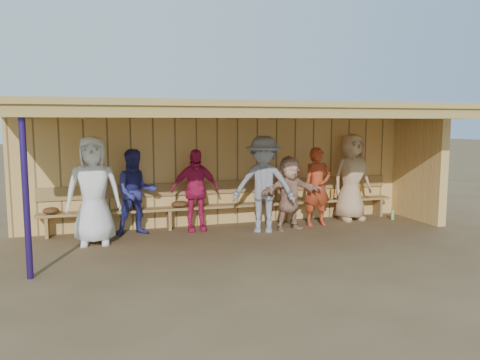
# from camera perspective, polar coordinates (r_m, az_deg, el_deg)

# --- Properties ---
(ground) EXTENTS (90.00, 90.00, 0.00)m
(ground) POSITION_cam_1_polar(r_m,az_deg,el_deg) (8.96, 0.66, -6.94)
(ground) COLOR brown
(ground) RESTS_ON ground
(player_b) EXTENTS (0.97, 0.65, 1.94)m
(player_b) POSITION_cam_1_polar(r_m,az_deg,el_deg) (8.67, -17.44, -1.22)
(player_b) COLOR white
(player_b) RESTS_ON ground
(player_c) EXTENTS (0.86, 0.70, 1.66)m
(player_c) POSITION_cam_1_polar(r_m,az_deg,el_deg) (9.22, -12.60, -1.47)
(player_c) COLOR navy
(player_c) RESTS_ON ground
(player_d) EXTENTS (0.96, 0.40, 1.64)m
(player_d) POSITION_cam_1_polar(r_m,az_deg,el_deg) (9.38, -5.50, -1.24)
(player_d) COLOR #D62259
(player_d) RESTS_ON ground
(player_e) EXTENTS (1.41, 1.15, 1.91)m
(player_e) POSITION_cam_1_polar(r_m,az_deg,el_deg) (9.20, 2.89, -0.54)
(player_e) COLOR gray
(player_e) RESTS_ON ground
(player_f) EXTENTS (1.44, 0.64, 1.50)m
(player_f) POSITION_cam_1_polar(r_m,az_deg,el_deg) (9.47, 6.04, -1.59)
(player_f) COLOR tan
(player_f) RESTS_ON ground
(player_g) EXTENTS (0.61, 0.41, 1.65)m
(player_g) POSITION_cam_1_polar(r_m,az_deg,el_deg) (9.94, 9.41, -0.81)
(player_g) COLOR #BE401E
(player_g) RESTS_ON ground
(player_h) EXTENTS (0.99, 0.70, 1.92)m
(player_h) POSITION_cam_1_polar(r_m,az_deg,el_deg) (10.64, 13.46, 0.34)
(player_h) COLOR tan
(player_h) RESTS_ON ground
(dugout_structure) EXTENTS (8.80, 3.20, 2.50)m
(dugout_structure) POSITION_cam_1_polar(r_m,az_deg,el_deg) (9.48, 1.65, 4.19)
(dugout_structure) COLOR #E9B563
(dugout_structure) RESTS_ON ground
(bench) EXTENTS (7.60, 0.34, 0.93)m
(bench) POSITION_cam_1_polar(r_m,az_deg,el_deg) (9.90, -1.31, -2.49)
(bench) COLOR #A98148
(bench) RESTS_ON ground
(dugout_equipment) EXTENTS (7.35, 0.62, 0.80)m
(dugout_equipment) POSITION_cam_1_polar(r_m,az_deg,el_deg) (9.57, -6.76, -3.10)
(dugout_equipment) COLOR orange
(dugout_equipment) RESTS_ON ground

